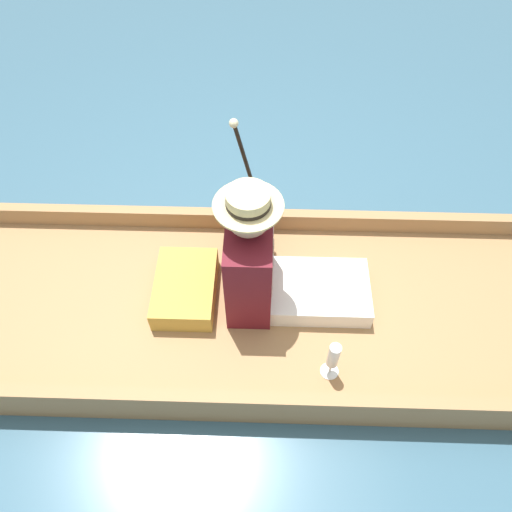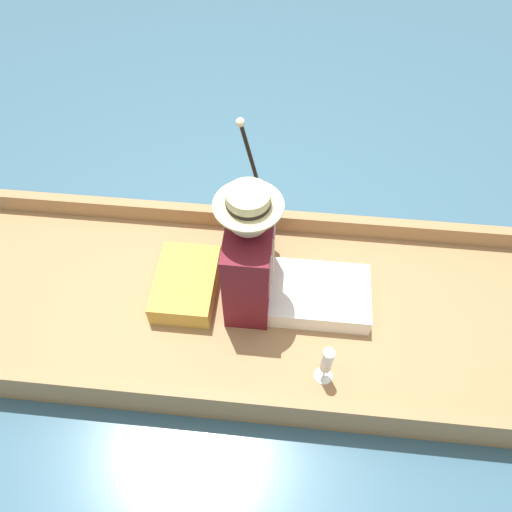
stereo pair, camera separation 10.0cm
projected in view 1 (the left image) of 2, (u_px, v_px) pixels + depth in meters
The scene contains 7 objects.
ground_plane at pixel (243, 317), 2.70m from camera, with size 16.00×16.00×0.00m, color #385B70.
punt_boat at pixel (243, 310), 2.64m from camera, with size 1.15×3.13×0.24m.
seat_cushion at pixel (185, 288), 2.58m from camera, with size 0.44×0.31×0.13m.
seated_person at pixel (269, 266), 2.41m from camera, with size 0.40×0.77×0.77m.
teddy_bear at pixel (251, 219), 2.69m from camera, with size 0.30×0.18×0.43m.
wine_glass at pixel (333, 357), 2.25m from camera, with size 0.09×0.09×0.25m.
walking_cane at pixel (250, 174), 2.50m from camera, with size 0.04×0.21×0.81m.
Camera 1 is at (1.36, 0.11, 2.35)m, focal length 35.00 mm.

